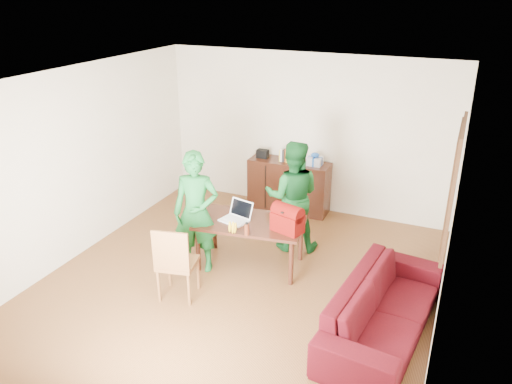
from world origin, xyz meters
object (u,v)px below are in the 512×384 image
at_px(person_near, 196,212).
at_px(sofa, 384,308).
at_px(chair, 178,276).
at_px(table, 250,227).
at_px(person_far, 292,196).
at_px(laptop, 234,218).
at_px(red_bag, 287,221).
at_px(bottle, 247,229).

distance_m(person_near, sofa, 2.72).
bearing_deg(person_near, sofa, -24.98).
distance_m(chair, sofa, 2.55).
height_order(chair, sofa, chair).
bearing_deg(table, chair, -124.61).
xyz_separation_m(table, person_near, (-0.64, -0.35, 0.25)).
xyz_separation_m(person_far, laptop, (-0.56, -0.82, -0.10)).
bearing_deg(red_bag, table, -170.72).
distance_m(laptop, sofa, 2.34).
xyz_separation_m(table, person_far, (0.35, 0.73, 0.23)).
bearing_deg(person_far, sofa, 121.26).
xyz_separation_m(person_far, sofa, (1.64, -1.48, -0.51)).
bearing_deg(table, person_near, -158.99).
bearing_deg(chair, laptop, 59.29).
bearing_deg(bottle, red_bag, 35.79).
height_order(person_near, person_far, person_near).
bearing_deg(laptop, sofa, -2.83).
xyz_separation_m(laptop, red_bag, (0.78, 0.02, 0.10)).
relative_size(person_far, red_bag, 4.11).
xyz_separation_m(bottle, sofa, (1.87, -0.36, -0.45)).
height_order(chair, person_far, person_far).
height_order(table, red_bag, red_bag).
distance_m(person_near, bottle, 0.77).
height_order(person_near, sofa, person_near).
bearing_deg(table, red_bag, -15.12).
relative_size(person_near, sofa, 0.76).
bearing_deg(sofa, person_far, 54.51).
distance_m(person_far, sofa, 2.27).
bearing_deg(sofa, laptop, 79.76).
bearing_deg(bottle, person_near, 177.24).
xyz_separation_m(person_far, red_bag, (0.22, -0.80, 0.00)).
bearing_deg(bottle, table, 107.91).
distance_m(table, chair, 1.22).
distance_m(person_far, laptop, 1.00).
height_order(person_far, bottle, person_far).
distance_m(chair, laptop, 1.11).
relative_size(person_near, person_far, 1.02).
height_order(laptop, sofa, laptop).
relative_size(chair, bottle, 5.56).
height_order(table, person_far, person_far).
bearing_deg(red_bag, laptop, -162.29).
relative_size(bottle, sofa, 0.08).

